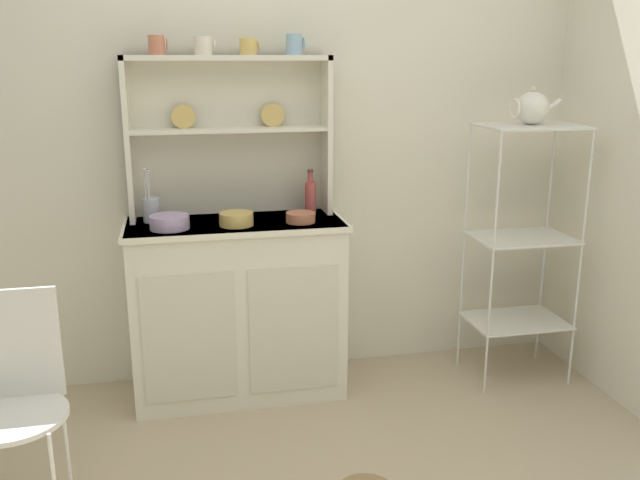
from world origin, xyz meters
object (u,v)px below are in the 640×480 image
at_px(bowl_mixing_large, 170,222).
at_px(utensil_jar, 151,209).
at_px(bakers_rack, 523,228).
at_px(cup_terracotta_0, 157,45).
at_px(wire_chair, 13,391).
at_px(hutch_shelf_unit, 229,124).
at_px(hutch_cabinet, 238,306).
at_px(jam_bottle, 310,196).
at_px(porcelain_teapot, 532,108).

bearing_deg(bowl_mixing_large, utensil_jar, 117.75).
relative_size(bakers_rack, cup_terracotta_0, 15.19).
relative_size(wire_chair, cup_terracotta_0, 10.01).
relative_size(hutch_shelf_unit, utensil_jar, 3.74).
bearing_deg(hutch_shelf_unit, hutch_cabinet, -90.00).
xyz_separation_m(jam_bottle, utensil_jar, (-0.75, -0.01, -0.03)).
bearing_deg(bowl_mixing_large, jam_bottle, 13.39).
bearing_deg(wire_chair, hutch_cabinet, 26.28).
bearing_deg(jam_bottle, wire_chair, -142.37).
distance_m(cup_terracotta_0, utensil_jar, 0.73).
relative_size(hutch_shelf_unit, porcelain_teapot, 3.88).
height_order(bowl_mixing_large, jam_bottle, jam_bottle).
xyz_separation_m(hutch_cabinet, wire_chair, (-0.83, -0.84, 0.08)).
bearing_deg(porcelain_teapot, bowl_mixing_large, 178.34).
height_order(hutch_shelf_unit, porcelain_teapot, hutch_shelf_unit).
bearing_deg(jam_bottle, cup_terracotta_0, 176.98).
distance_m(hutch_shelf_unit, bakers_rack, 1.51).
relative_size(hutch_shelf_unit, jam_bottle, 4.37).
bearing_deg(bakers_rack, hutch_cabinet, 174.99).
bearing_deg(bowl_mixing_large, wire_chair, -124.84).
relative_size(bakers_rack, jam_bottle, 5.95).
distance_m(bowl_mixing_large, jam_bottle, 0.69).
relative_size(bakers_rack, utensil_jar, 5.09).
height_order(hutch_shelf_unit, jam_bottle, hutch_shelf_unit).
relative_size(hutch_shelf_unit, cup_terracotta_0, 11.14).
bearing_deg(porcelain_teapot, hutch_shelf_unit, 168.39).
distance_m(hutch_shelf_unit, bowl_mixing_large, 0.55).
height_order(wire_chair, porcelain_teapot, porcelain_teapot).
relative_size(bowl_mixing_large, porcelain_teapot, 0.72).
height_order(cup_terracotta_0, porcelain_teapot, cup_terracotta_0).
relative_size(hutch_cabinet, jam_bottle, 4.69).
bearing_deg(porcelain_teapot, jam_bottle, 168.44).
relative_size(bowl_mixing_large, jam_bottle, 0.81).
height_order(bowl_mixing_large, porcelain_teapot, porcelain_teapot).
bearing_deg(porcelain_teapot, cup_terracotta_0, 171.82).
relative_size(wire_chair, jam_bottle, 3.92).
bearing_deg(wire_chair, jam_bottle, 18.50).
xyz_separation_m(bakers_rack, bowl_mixing_large, (-1.69, 0.05, 0.11)).
height_order(hutch_cabinet, hutch_shelf_unit, hutch_shelf_unit).
xyz_separation_m(jam_bottle, porcelain_teapot, (1.02, -0.21, 0.42)).
bearing_deg(jam_bottle, hutch_shelf_unit, 168.26).
bearing_deg(bakers_rack, utensil_jar, 173.56).
xyz_separation_m(bakers_rack, porcelain_teapot, (-0.00, -0.00, 0.58)).
distance_m(bowl_mixing_large, utensil_jar, 0.17).
height_order(jam_bottle, utensil_jar, utensil_jar).
distance_m(jam_bottle, utensil_jar, 0.75).
distance_m(bowl_mixing_large, porcelain_teapot, 1.76).
xyz_separation_m(wire_chair, cup_terracotta_0, (0.52, 0.97, 1.13)).
bearing_deg(hutch_cabinet, bakers_rack, -5.01).
xyz_separation_m(bowl_mixing_large, porcelain_teapot, (1.69, -0.05, 0.48)).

